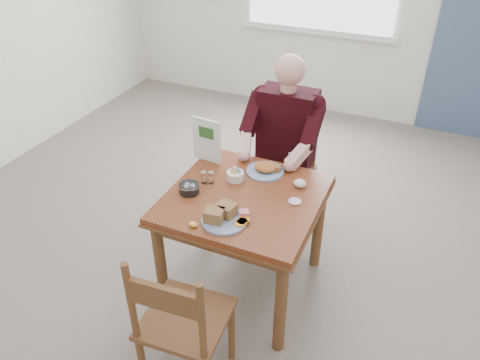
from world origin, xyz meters
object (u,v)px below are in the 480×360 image
at_px(table, 244,210).
at_px(chair_far, 285,169).
at_px(chair_near, 182,324).
at_px(diner, 283,136).
at_px(near_plate, 223,216).
at_px(far_plate, 266,169).

xyz_separation_m(table, chair_far, (0.00, 0.80, -0.16)).
xyz_separation_m(chair_far, chair_near, (0.00, -1.60, 0.00)).
xyz_separation_m(table, chair_near, (0.00, -0.81, -0.16)).
height_order(chair_far, diner, diner).
xyz_separation_m(near_plate, far_plate, (0.04, 0.57, -0.01)).
bearing_deg(chair_near, near_plate, 91.64).
bearing_deg(table, chair_near, -89.77).
xyz_separation_m(chair_far, diner, (0.00, -0.09, 0.33)).
distance_m(chair_near, far_plate, 1.14).
distance_m(chair_near, near_plate, 0.61).
height_order(chair_far, chair_near, same).
bearing_deg(near_plate, far_plate, 86.18).
xyz_separation_m(diner, far_plate, (0.03, -0.41, -0.04)).
height_order(chair_near, near_plate, chair_near).
height_order(diner, far_plate, diner).
bearing_deg(table, chair_far, 90.00).
distance_m(chair_far, far_plate, 0.58).
distance_m(chair_far, diner, 0.34).
height_order(table, diner, diner).
bearing_deg(chair_far, table, -90.00).
height_order(chair_near, far_plate, chair_near).
distance_m(near_plate, far_plate, 0.57).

